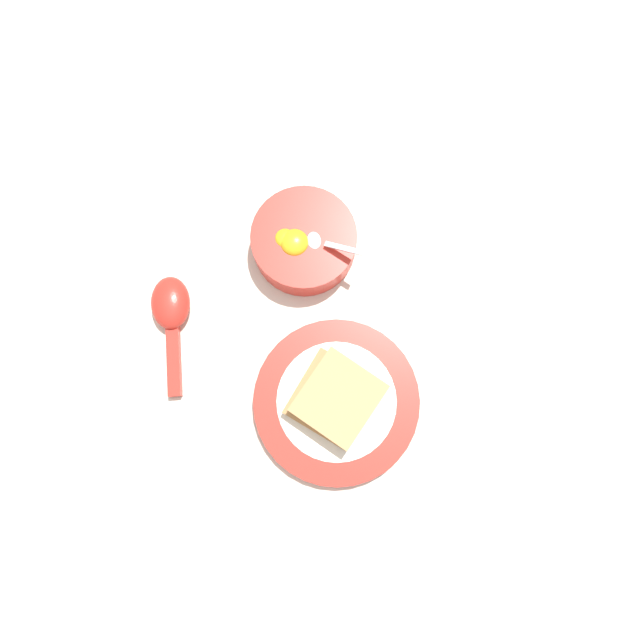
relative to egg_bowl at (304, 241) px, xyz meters
name	(u,v)px	position (x,y,z in m)	size (l,w,h in m)	color
ground_plane	(200,295)	(0.04, -0.15, -0.03)	(3.00, 3.00, 0.00)	silver
egg_bowl	(304,241)	(0.00, 0.00, 0.00)	(0.14, 0.14, 0.08)	red
toast_plate	(336,402)	(0.21, 0.00, -0.02)	(0.21, 0.21, 0.02)	red
toast_sandwich	(336,399)	(0.21, 0.00, 0.01)	(0.13, 0.14, 0.03)	tan
soup_spoon	(171,312)	(0.06, -0.19, -0.01)	(0.16, 0.06, 0.03)	red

